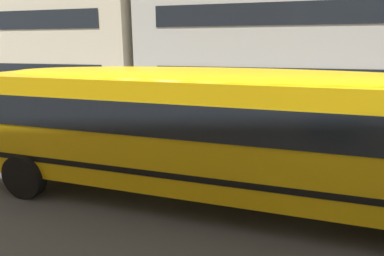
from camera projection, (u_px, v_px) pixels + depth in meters
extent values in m
plane|color=#424244|center=(131.00, 165.00, 9.88)|extent=(400.00, 400.00, 0.00)
cube|color=gray|center=(194.00, 116.00, 16.84)|extent=(120.00, 3.00, 0.01)
cube|color=silver|center=(131.00, 165.00, 9.88)|extent=(110.00, 0.16, 0.01)
cube|color=yellow|center=(221.00, 129.00, 7.31)|extent=(11.88, 3.10, 2.36)
cube|color=black|center=(18.00, 147.00, 9.31)|extent=(0.31, 2.69, 0.39)
cube|color=black|center=(222.00, 111.00, 7.21)|extent=(11.17, 3.11, 0.69)
cube|color=black|center=(221.00, 158.00, 7.49)|extent=(11.90, 3.13, 0.13)
ellipsoid|color=yellow|center=(223.00, 77.00, 7.02)|extent=(11.40, 2.87, 0.39)
cylinder|color=black|center=(91.00, 145.00, 10.16)|extent=(1.08, 0.34, 1.07)
cylinder|color=black|center=(24.00, 176.00, 7.68)|extent=(1.08, 0.34, 1.07)
cylinder|color=black|center=(4.00, 106.00, 17.89)|extent=(0.60, 0.18, 0.60)
cube|color=beige|center=(50.00, 9.00, 25.53)|extent=(18.26, 11.28, 12.80)
cube|color=black|center=(298.00, 79.00, 16.42)|extent=(15.40, 0.04, 1.10)
cube|color=black|center=(304.00, 13.00, 15.63)|extent=(15.40, 0.04, 1.10)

